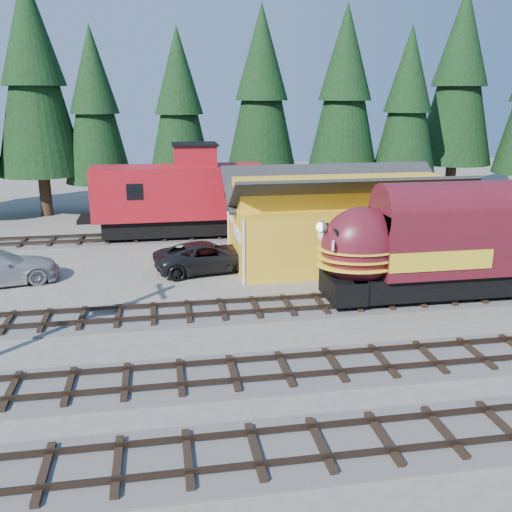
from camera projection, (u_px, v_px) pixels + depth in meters
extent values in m
plane|color=#6B665B|center=(421.00, 337.00, 22.67)|extent=(120.00, 120.00, 0.00)
cube|color=#4C4947|center=(161.00, 238.00, 38.08)|extent=(32.00, 3.20, 0.08)
cube|color=#38281E|center=(161.00, 237.00, 37.34)|extent=(32.00, 0.08, 0.16)
cube|color=#38281E|center=(161.00, 232.00, 38.71)|extent=(32.00, 0.08, 0.16)
cube|color=gold|center=(341.00, 234.00, 32.16)|extent=(12.00, 6.00, 3.40)
cube|color=yellow|center=(342.00, 191.00, 31.49)|extent=(11.88, 3.30, 1.44)
cube|color=white|center=(237.00, 234.00, 30.08)|extent=(0.06, 2.40, 0.60)
cone|color=black|center=(33.00, 74.00, 42.41)|extent=(6.53, 6.53, 14.87)
cone|color=black|center=(94.00, 105.00, 43.56)|extent=(5.18, 5.18, 11.81)
cone|color=black|center=(179.00, 105.00, 43.71)|extent=(5.15, 5.15, 11.74)
cone|color=black|center=(262.00, 91.00, 45.25)|extent=(5.81, 5.81, 13.24)
cone|color=black|center=(345.00, 91.00, 44.85)|extent=(5.82, 5.82, 13.25)
cone|color=black|center=(408.00, 104.00, 44.84)|extent=(5.22, 5.22, 11.89)
cone|color=black|center=(460.00, 76.00, 49.23)|extent=(6.56, 6.56, 14.95)
cube|color=black|center=(485.00, 279.00, 27.06)|extent=(13.71, 2.45, 1.06)
cube|color=#58141E|center=(504.00, 238.00, 26.64)|extent=(12.50, 2.89, 2.89)
ellipsoid|color=#58141E|center=(361.00, 246.00, 25.52)|extent=(3.65, 2.83, 3.56)
sphere|color=white|center=(321.00, 227.00, 24.94)|extent=(0.42, 0.42, 0.42)
cube|color=black|center=(180.00, 225.00, 38.06)|extent=(10.02, 2.58, 1.11)
cube|color=#AB121D|center=(179.00, 192.00, 37.45)|extent=(11.14, 3.23, 3.34)
cube|color=#AB121D|center=(195.00, 155.00, 36.99)|extent=(2.67, 2.45, 1.34)
imported|color=black|center=(208.00, 257.00, 30.89)|extent=(6.16, 3.69, 1.60)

